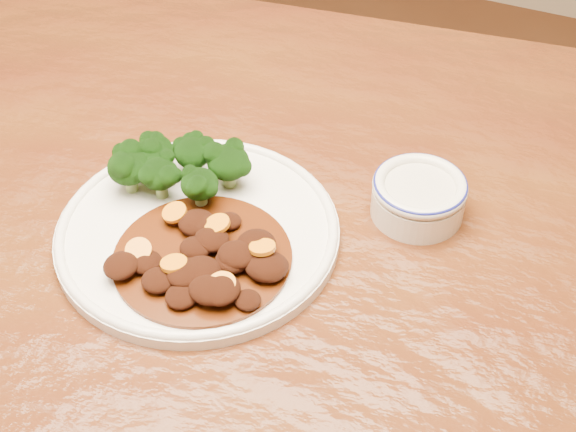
% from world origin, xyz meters
% --- Properties ---
extents(dining_table, '(1.61, 1.09, 0.75)m').
position_xyz_m(dining_table, '(0.00, 0.00, 0.67)').
color(dining_table, '#512A0E').
rests_on(dining_table, ground).
extents(dinner_plate, '(0.30, 0.30, 0.02)m').
position_xyz_m(dinner_plate, '(0.01, -0.06, 0.76)').
color(dinner_plate, white).
rests_on(dinner_plate, dining_table).
extents(broccoli_florets, '(0.14, 0.10, 0.05)m').
position_xyz_m(broccoli_florets, '(-0.04, -0.01, 0.79)').
color(broccoli_florets, olive).
rests_on(broccoli_florets, dinner_plate).
extents(mince_stew, '(0.18, 0.18, 0.03)m').
position_xyz_m(mince_stew, '(0.05, -0.10, 0.78)').
color(mince_stew, '#491E07').
rests_on(mince_stew, dinner_plate).
extents(dip_bowl, '(0.10, 0.10, 0.05)m').
position_xyz_m(dip_bowl, '(0.21, 0.07, 0.78)').
color(dip_bowl, silver).
rests_on(dip_bowl, dining_table).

